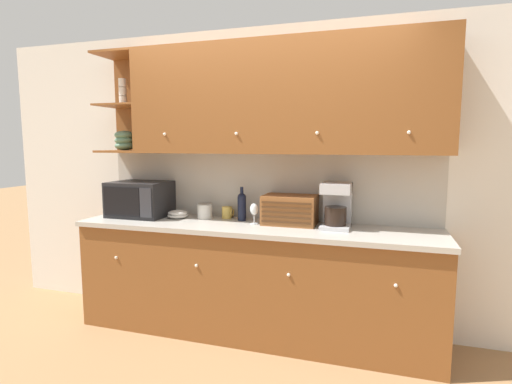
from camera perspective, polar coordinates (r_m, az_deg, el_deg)
ground_plane at (r=3.87m, az=0.96°, el=-17.61°), size 24.00×24.00×0.00m
wall_back at (r=3.56m, az=1.14°, el=1.97°), size 5.38×0.06×2.60m
counter_unit at (r=3.43m, az=-0.46°, el=-12.42°), size 3.00×0.62×0.94m
backsplash_panel at (r=3.53m, az=0.97°, el=0.85°), size 2.98×0.01×0.59m
upper_cabinets at (r=3.32m, az=2.99°, el=13.17°), size 2.98×0.39×0.89m
microwave at (r=3.83m, az=-16.24°, el=-0.96°), size 0.52×0.40×0.32m
bowl_stack_on_counter at (r=3.67m, az=-11.11°, el=-3.13°), size 0.19×0.19×0.07m
storage_canister at (r=3.61m, az=-7.33°, el=-2.70°), size 0.14×0.14×0.13m
mug at (r=3.60m, az=-4.12°, el=-2.93°), size 0.10×0.09×0.10m
wine_bottle at (r=3.47m, az=-2.04°, el=-1.91°), size 0.08×0.08×0.30m
wine_glass at (r=3.32m, az=-0.33°, el=-2.58°), size 0.07×0.07×0.18m
bread_box at (r=3.33m, az=4.86°, el=-2.54°), size 0.44×0.29×0.24m
coffee_maker at (r=3.23m, az=11.41°, el=-1.78°), size 0.23×0.28×0.36m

